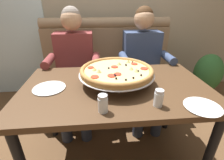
% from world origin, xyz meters
% --- Properties ---
extents(ground_plane, '(16.00, 16.00, 0.00)m').
position_xyz_m(ground_plane, '(0.00, 0.00, 0.00)').
color(ground_plane, brown).
extents(booth_bench, '(1.66, 0.78, 1.13)m').
position_xyz_m(booth_bench, '(0.00, 0.88, 0.40)').
color(booth_bench, '#937556').
rests_on(booth_bench, ground_plane).
extents(dining_table, '(1.38, 0.81, 0.75)m').
position_xyz_m(dining_table, '(0.00, 0.00, 0.66)').
color(dining_table, '#4C331E').
rests_on(dining_table, ground_plane).
extents(diner_left, '(0.54, 0.64, 1.27)m').
position_xyz_m(diner_left, '(-0.37, 0.61, 0.71)').
color(diner_left, '#2D3342').
rests_on(diner_left, ground_plane).
extents(diner_right, '(0.54, 0.64, 1.27)m').
position_xyz_m(diner_right, '(0.37, 0.61, 0.71)').
color(diner_right, '#2D3342').
rests_on(diner_right, ground_plane).
extents(pizza, '(0.56, 0.56, 0.13)m').
position_xyz_m(pizza, '(0.01, 0.04, 0.85)').
color(pizza, silver).
rests_on(pizza, dining_table).
extents(shaker_oregano, '(0.06, 0.06, 0.11)m').
position_xyz_m(shaker_oregano, '(0.22, -0.28, 0.79)').
color(shaker_oregano, white).
rests_on(shaker_oregano, dining_table).
extents(shaker_parmesan, '(0.06, 0.06, 0.11)m').
position_xyz_m(shaker_parmesan, '(-0.11, -0.31, 0.79)').
color(shaker_parmesan, white).
rests_on(shaker_parmesan, dining_table).
extents(plate_near_left, '(0.23, 0.23, 0.02)m').
position_xyz_m(plate_near_left, '(-0.48, -0.00, 0.76)').
color(plate_near_left, white).
rests_on(plate_near_left, dining_table).
extents(plate_near_right, '(0.22, 0.22, 0.02)m').
position_xyz_m(plate_near_right, '(0.48, -0.32, 0.76)').
color(plate_near_right, white).
rests_on(plate_near_right, dining_table).
extents(patio_chair, '(0.42, 0.43, 0.86)m').
position_xyz_m(patio_chair, '(-1.27, 2.23, 0.52)').
color(patio_chair, black).
rests_on(patio_chair, ground_plane).
extents(potted_plant, '(0.36, 0.36, 0.70)m').
position_xyz_m(potted_plant, '(1.36, 0.83, 0.39)').
color(potted_plant, brown).
rests_on(potted_plant, ground_plane).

